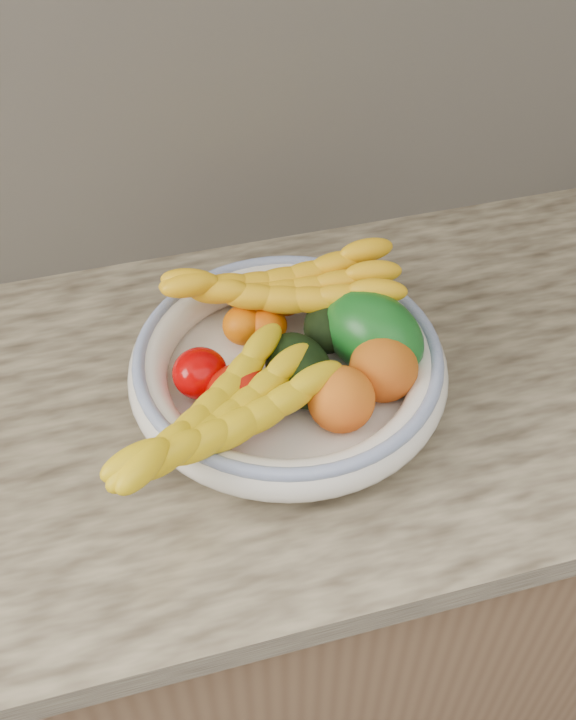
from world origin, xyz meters
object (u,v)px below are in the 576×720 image
at_px(fruit_bowl, 288,367).
at_px(green_mango, 372,333).
at_px(banana_bunch_front, 220,423).
at_px(banana_bunch_back, 282,293).

bearing_deg(fruit_bowl, green_mango, 1.22).
distance_m(fruit_bowl, banana_bunch_front, 0.14).
relative_size(fruit_bowl, banana_bunch_back, 1.22).
bearing_deg(banana_bunch_front, green_mango, -7.69).
bearing_deg(banana_bunch_back, green_mango, -35.03).
height_order(fruit_bowl, banana_bunch_back, banana_bunch_back).
bearing_deg(banana_bunch_back, banana_bunch_front, -113.67).
bearing_deg(fruit_bowl, banana_bunch_back, 79.53).
xyz_separation_m(green_mango, banana_bunch_front, (-0.21, -0.10, 0.01)).
bearing_deg(banana_bunch_front, fruit_bowl, 10.18).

